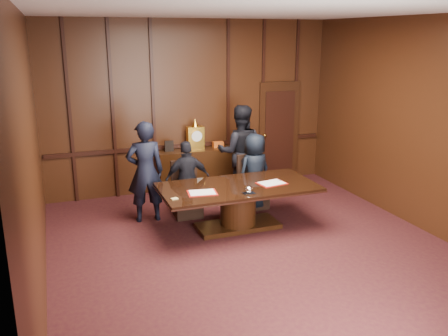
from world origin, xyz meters
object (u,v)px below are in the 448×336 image
sideboard (196,169)px  signatory_left (188,180)px  conference_table (238,200)px  witness_left (145,172)px  signatory_right (255,171)px  witness_right (240,152)px

sideboard → signatory_left: 1.49m
conference_table → signatory_left: bearing=129.1°
signatory_left → witness_left: (-0.73, 0.09, 0.19)m
signatory_left → witness_left: witness_left is taller
signatory_right → witness_right: 0.74m
signatory_right → witness_left: (-2.03, 0.09, 0.17)m
witness_right → sideboard: bearing=-24.5°
signatory_right → witness_right: witness_right is taller
sideboard → signatory_right: size_ratio=1.11×
conference_table → witness_left: size_ratio=1.47×
sideboard → witness_right: bearing=-42.2°
sideboard → conference_table: 2.16m
signatory_right → witness_left: witness_left is taller
sideboard → witness_left: 1.86m
witness_left → sideboard: bearing=-132.8°
conference_table → signatory_right: signatory_right is taller
signatory_right → witness_left: bearing=-18.6°
witness_left → witness_right: (2.02, 0.61, 0.04)m
conference_table → signatory_right: size_ratio=1.81×
sideboard → signatory_left: size_ratio=1.14×
sideboard → signatory_left: bearing=-112.6°
sideboard → signatory_left: sideboard is taller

